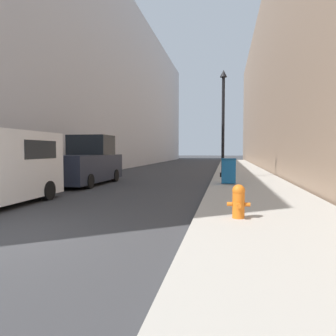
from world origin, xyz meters
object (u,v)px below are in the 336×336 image
Objects in this scene: lamppost at (223,118)px; pickup_truck at (85,164)px; fire_hydrant at (239,200)px; trash_bin at (229,171)px.

lamppost is 7.97m from pickup_truck.
fire_hydrant is 0.66× the size of trash_bin.
pickup_truck reaches higher than trash_bin.
trash_bin reaches higher than fire_hydrant.
fire_hydrant is 7.64m from trash_bin.
lamppost reaches higher than trash_bin.
fire_hydrant is 10.34m from pickup_truck.
fire_hydrant is at bearing -87.70° from lamppost.
fire_hydrant is at bearing -88.81° from trash_bin.
lamppost is at bearing 29.95° from pickup_truck.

